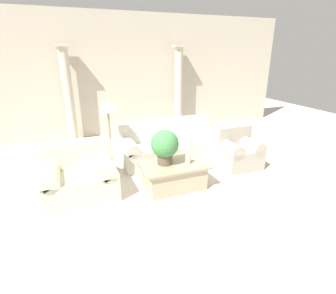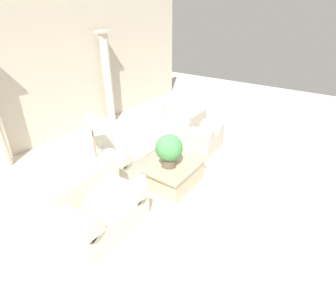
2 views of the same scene
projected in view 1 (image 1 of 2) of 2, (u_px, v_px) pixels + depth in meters
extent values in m
plane|color=beige|center=(163.00, 180.00, 4.85)|extent=(16.00, 16.00, 0.00)
cube|color=beige|center=(121.00, 76.00, 7.08)|extent=(10.00, 0.06, 3.20)
cube|color=beige|center=(171.00, 151.00, 5.68)|extent=(2.14, 0.91, 0.41)
cube|color=beige|center=(166.00, 129.00, 5.79)|extent=(2.14, 0.32, 0.42)
cylinder|color=beige|center=(128.00, 145.00, 5.27)|extent=(0.28, 0.91, 0.28)
cylinder|color=beige|center=(209.00, 135.00, 5.91)|extent=(0.28, 0.91, 0.28)
cube|color=beige|center=(81.00, 183.00, 4.28)|extent=(1.13, 0.91, 0.41)
cube|color=beige|center=(77.00, 153.00, 4.40)|extent=(1.13, 0.32, 0.42)
cylinder|color=beige|center=(50.00, 174.00, 4.05)|extent=(0.28, 0.91, 0.28)
cylinder|color=beige|center=(106.00, 165.00, 4.34)|extent=(0.28, 0.91, 0.28)
cube|color=tan|center=(174.00, 177.00, 4.52)|extent=(0.98, 0.61, 0.40)
cube|color=tan|center=(174.00, 165.00, 4.45)|extent=(1.12, 0.70, 0.04)
cylinder|color=brown|center=(165.00, 159.00, 4.43)|extent=(0.26, 0.26, 0.16)
sphere|color=#428447|center=(165.00, 144.00, 4.34)|extent=(0.47, 0.47, 0.47)
cylinder|color=beige|center=(188.00, 158.00, 4.44)|extent=(0.09, 0.09, 0.18)
cylinder|color=gray|center=(113.00, 169.00, 5.23)|extent=(0.27, 0.27, 0.03)
cylinder|color=gray|center=(110.00, 141.00, 5.03)|extent=(0.04, 0.04, 1.17)
cone|color=beige|center=(108.00, 105.00, 4.78)|extent=(0.32, 0.32, 0.24)
cylinder|color=beige|center=(69.00, 97.00, 6.49)|extent=(0.23, 0.23, 2.34)
cube|color=beige|center=(62.00, 45.00, 6.07)|extent=(0.32, 0.32, 0.06)
cylinder|color=beige|center=(178.00, 91.00, 7.51)|extent=(0.23, 0.23, 2.34)
cube|color=beige|center=(179.00, 46.00, 7.09)|extent=(0.32, 0.32, 0.06)
cube|color=#ADA393|center=(237.00, 157.00, 5.36)|extent=(0.78, 0.77, 0.40)
cube|color=#ADA393|center=(232.00, 135.00, 5.44)|extent=(0.78, 0.27, 0.39)
cylinder|color=#ADA393|center=(228.00, 148.00, 5.19)|extent=(0.28, 0.77, 0.28)
cylinder|color=#ADA393|center=(249.00, 145.00, 5.37)|extent=(0.28, 0.77, 0.28)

